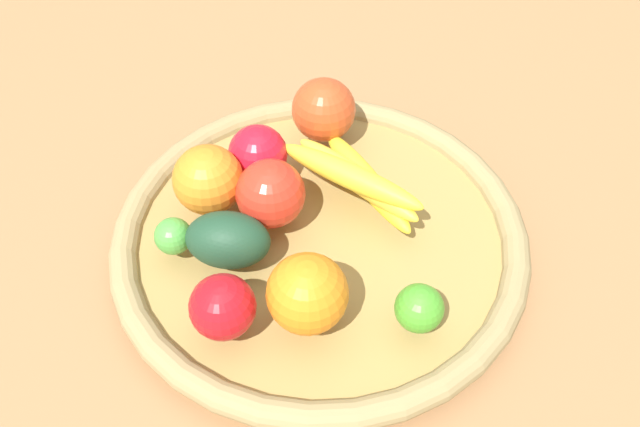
% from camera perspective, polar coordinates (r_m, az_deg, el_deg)
% --- Properties ---
extents(ground_plane, '(2.40, 2.40, 0.00)m').
position_cam_1_polar(ground_plane, '(0.78, 0.00, -3.00)').
color(ground_plane, '#976C44').
rests_on(ground_plane, ground).
extents(basket, '(0.47, 0.47, 0.04)m').
position_cam_1_polar(basket, '(0.76, 0.00, -2.05)').
color(basket, '#9D8145').
rests_on(basket, ground_plane).
extents(avocado, '(0.11, 0.10, 0.06)m').
position_cam_1_polar(avocado, '(0.70, -7.80, -2.23)').
color(avocado, '#1D412B').
rests_on(avocado, basket).
extents(banana_bunch, '(0.18, 0.10, 0.05)m').
position_cam_1_polar(banana_bunch, '(0.76, 3.23, 2.99)').
color(banana_bunch, yellow).
rests_on(banana_bunch, basket).
extents(orange_0, '(0.11, 0.11, 0.08)m').
position_cam_1_polar(orange_0, '(0.64, -1.08, -6.79)').
color(orange_0, orange).
rests_on(orange_0, basket).
extents(apple_2, '(0.09, 0.09, 0.07)m').
position_cam_1_polar(apple_2, '(0.78, -5.05, 5.17)').
color(apple_2, red).
rests_on(apple_2, basket).
extents(apple_1, '(0.08, 0.08, 0.08)m').
position_cam_1_polar(apple_1, '(0.83, 0.32, 8.77)').
color(apple_1, '#C34620').
rests_on(apple_1, basket).
extents(lime_1, '(0.06, 0.06, 0.05)m').
position_cam_1_polar(lime_1, '(0.66, 8.40, -7.93)').
color(lime_1, green).
rests_on(lime_1, basket).
extents(orange_1, '(0.10, 0.10, 0.08)m').
position_cam_1_polar(orange_1, '(0.75, -9.45, 2.84)').
color(orange_1, orange).
rests_on(orange_1, basket).
extents(apple_3, '(0.09, 0.09, 0.06)m').
position_cam_1_polar(apple_3, '(0.65, -8.25, -7.84)').
color(apple_3, red).
rests_on(apple_3, basket).
extents(apple_0, '(0.10, 0.10, 0.08)m').
position_cam_1_polar(apple_0, '(0.73, -4.21, 1.69)').
color(apple_0, red).
rests_on(apple_0, basket).
extents(lime_0, '(0.06, 0.06, 0.04)m').
position_cam_1_polar(lime_0, '(0.73, -12.32, -1.88)').
color(lime_0, green).
rests_on(lime_0, basket).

